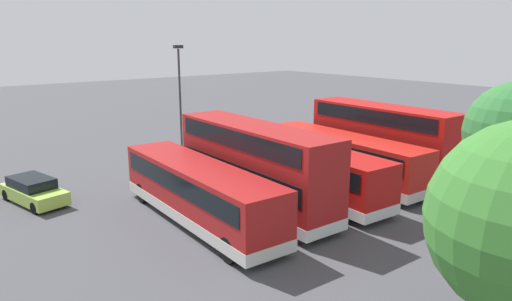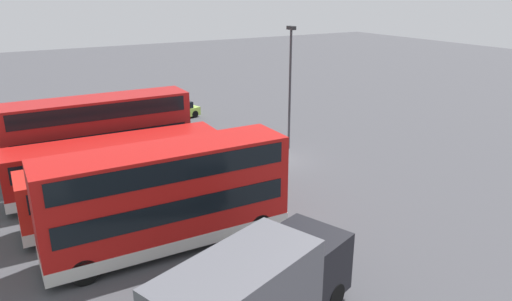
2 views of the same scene
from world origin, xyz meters
The scene contains 9 objects.
ground_plane centered at (0.00, 0.00, 0.00)m, with size 140.00×140.00×0.00m, color #47474C.
bus_double_decker_near_end centered at (-7.11, 9.88, 2.45)m, with size 2.82×10.59×4.55m.
bus_single_deck_second centered at (-3.63, 9.62, 1.62)m, with size 2.96×11.83×2.95m.
bus_single_deck_third centered at (0.16, 10.17, 1.62)m, with size 3.12×11.52×2.95m.
bus_double_decker_fourth centered at (3.84, 10.14, 2.45)m, with size 2.80×10.95×4.55m.
bus_single_deck_fifth centered at (7.16, 9.96, 1.62)m, with size 2.94×11.76×2.95m.
box_truck_blue centered at (-14.02, 9.62, 1.71)m, with size 4.86×7.90×3.20m.
car_hatchback_silver centered at (12.91, 1.92, 0.70)m, with size 2.77×4.77×1.43m.
lamp_post_tall centered at (1.39, -2.13, 4.88)m, with size 0.70×0.30×8.39m.
Camera 1 is at (18.15, 28.62, 8.88)m, focal length 32.52 mm.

